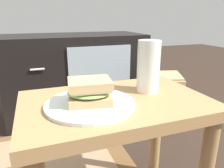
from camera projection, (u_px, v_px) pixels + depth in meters
The scene contains 6 objects.
side_table at pixel (116, 126), 0.67m from camera, with size 0.56×0.36×0.46m.
tv_cabinet at pixel (76, 75), 1.56m from camera, with size 0.96×0.46×0.58m.
plate at pixel (90, 104), 0.60m from camera, with size 0.25×0.25×0.01m, color silver.
sandwich_front at pixel (90, 91), 0.58m from camera, with size 0.14×0.12×0.07m.
beer_glass at pixel (148, 68), 0.69m from camera, with size 0.07×0.07×0.17m.
paper_bag at pixel (164, 102), 1.36m from camera, with size 0.23×0.21×0.37m.
Camera 1 is at (-0.22, -0.56, 0.70)m, focal length 34.19 mm.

